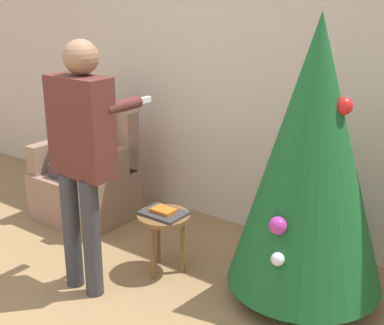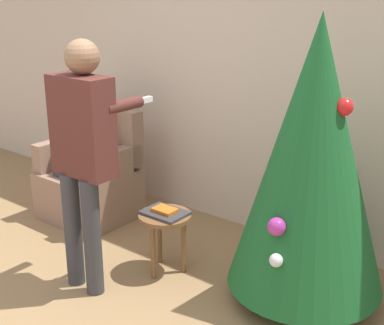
{
  "view_description": "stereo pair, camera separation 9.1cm",
  "coord_description": "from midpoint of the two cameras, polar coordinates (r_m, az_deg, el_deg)",
  "views": [
    {
      "loc": [
        2.39,
        -1.47,
        2.01
      ],
      "look_at": [
        0.49,
        1.08,
        0.94
      ],
      "focal_mm": 50.0,
      "sensor_mm": 36.0,
      "label": 1
    },
    {
      "loc": [
        2.46,
        -1.42,
        2.01
      ],
      "look_at": [
        0.49,
        1.08,
        0.94
      ],
      "focal_mm": 50.0,
      "sensor_mm": 36.0,
      "label": 2
    }
  ],
  "objects": [
    {
      "name": "laptop",
      "position": [
        3.81,
        -3.73,
        -5.41
      ],
      "size": [
        0.31,
        0.23,
        0.02
      ],
      "color": "#38383D",
      "rests_on": "side_stool"
    },
    {
      "name": "side_stool",
      "position": [
        3.85,
        -3.71,
        -6.59
      ],
      "size": [
        0.38,
        0.38,
        0.45
      ],
      "color": "brown",
      "rests_on": "ground_plane"
    },
    {
      "name": "person_standing",
      "position": [
        3.51,
        -12.37,
        1.71
      ],
      "size": [
        0.45,
        0.57,
        1.69
      ],
      "color": "#38383D",
      "rests_on": "ground_plane"
    },
    {
      "name": "book",
      "position": [
        3.8,
        -3.74,
        -5.11
      ],
      "size": [
        0.17,
        0.12,
        0.02
      ],
      "color": "orange",
      "rests_on": "laptop"
    },
    {
      "name": "armchair",
      "position": [
        4.85,
        -11.59,
        -1.91
      ],
      "size": [
        0.75,
        0.67,
        0.97
      ],
      "color": "#93705B",
      "rests_on": "ground_plane"
    },
    {
      "name": "wall_back",
      "position": [
        4.45,
        3.31,
        10.04
      ],
      "size": [
        8.0,
        0.06,
        2.7
      ],
      "color": "beige",
      "rests_on": "ground_plane"
    },
    {
      "name": "person_seated",
      "position": [
        4.72,
        -12.09,
        1.87
      ],
      "size": [
        0.36,
        0.46,
        1.25
      ],
      "color": "#38383D",
      "rests_on": "ground_plane"
    },
    {
      "name": "christmas_tree",
      "position": [
        3.37,
        11.91,
        0.62
      ],
      "size": [
        1.01,
        1.01,
        1.87
      ],
      "color": "brown",
      "rests_on": "ground_plane"
    }
  ]
}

